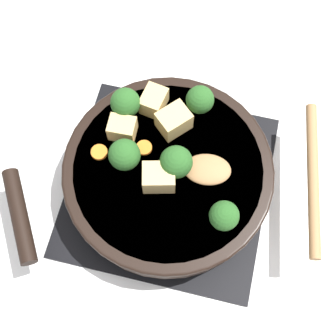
# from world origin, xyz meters

# --- Properties ---
(ground_plane) EXTENTS (2.40, 2.40, 0.00)m
(ground_plane) POSITION_xyz_m (0.00, 0.00, 0.00)
(ground_plane) COLOR white
(front_burner_grate) EXTENTS (0.31, 0.31, 0.03)m
(front_burner_grate) POSITION_xyz_m (0.00, 0.00, 0.01)
(front_burner_grate) COLOR black
(front_burner_grate) RESTS_ON ground_plane
(skillet_pan) EXTENTS (0.34, 0.39, 0.05)m
(skillet_pan) POSITION_xyz_m (-0.00, 0.00, 0.06)
(skillet_pan) COLOR black
(skillet_pan) RESTS_ON front_burner_grate
(wooden_spoon) EXTENTS (0.23, 0.21, 0.02)m
(wooden_spoon) POSITION_xyz_m (0.02, -0.14, 0.08)
(wooden_spoon) COLOR #A87A4C
(wooden_spoon) RESTS_ON skillet_pan
(tofu_cube_center_large) EXTENTS (0.05, 0.05, 0.04)m
(tofu_cube_center_large) POSITION_xyz_m (-0.02, 0.01, 0.10)
(tofu_cube_center_large) COLOR #DBB770
(tofu_cube_center_large) RESTS_ON skillet_pan
(tofu_cube_near_handle) EXTENTS (0.06, 0.06, 0.04)m
(tofu_cube_near_handle) POSITION_xyz_m (0.07, 0.01, 0.10)
(tofu_cube_near_handle) COLOR #DBB770
(tofu_cube_near_handle) RESTS_ON skillet_pan
(tofu_cube_east_chunk) EXTENTS (0.03, 0.04, 0.03)m
(tofu_cube_east_chunk) POSITION_xyz_m (0.04, 0.08, 0.09)
(tofu_cube_east_chunk) COLOR #DBB770
(tofu_cube_east_chunk) RESTS_ON skillet_pan
(tofu_cube_west_chunk) EXTENTS (0.05, 0.04, 0.03)m
(tofu_cube_west_chunk) POSITION_xyz_m (0.09, 0.04, 0.09)
(tofu_cube_west_chunk) COLOR #DBB770
(tofu_cube_west_chunk) RESTS_ON skillet_pan
(broccoli_floret_near_spoon) EXTENTS (0.04, 0.04, 0.05)m
(broccoli_floret_near_spoon) POSITION_xyz_m (-0.06, -0.09, 0.10)
(broccoli_floret_near_spoon) COLOR #709956
(broccoli_floret_near_spoon) RESTS_ON skillet_pan
(broccoli_floret_center_top) EXTENTS (0.04, 0.04, 0.05)m
(broccoli_floret_center_top) POSITION_xyz_m (0.07, 0.08, 0.11)
(broccoli_floret_center_top) COLOR #709956
(broccoli_floret_center_top) RESTS_ON skillet_pan
(broccoli_floret_east_rim) EXTENTS (0.05, 0.05, 0.05)m
(broccoli_floret_east_rim) POSITION_xyz_m (-0.01, 0.06, 0.11)
(broccoli_floret_east_rim) COLOR #709956
(broccoli_floret_east_rim) RESTS_ON skillet_pan
(broccoli_floret_west_rim) EXTENTS (0.04, 0.04, 0.05)m
(broccoli_floret_west_rim) POSITION_xyz_m (0.10, -0.02, 0.10)
(broccoli_floret_west_rim) COLOR #709956
(broccoli_floret_west_rim) RESTS_ON skillet_pan
(broccoli_floret_north_edge) EXTENTS (0.05, 0.05, 0.05)m
(broccoli_floret_north_edge) POSITION_xyz_m (0.00, -0.01, 0.11)
(broccoli_floret_north_edge) COLOR #709956
(broccoli_floret_north_edge) RESTS_ON skillet_pan
(carrot_slice_orange_thin) EXTENTS (0.02, 0.02, 0.01)m
(carrot_slice_orange_thin) POSITION_xyz_m (0.02, 0.04, 0.08)
(carrot_slice_orange_thin) COLOR orange
(carrot_slice_orange_thin) RESTS_ON skillet_pan
(carrot_slice_near_center) EXTENTS (0.02, 0.02, 0.01)m
(carrot_slice_near_center) POSITION_xyz_m (-0.00, 0.10, 0.08)
(carrot_slice_near_center) COLOR orange
(carrot_slice_near_center) RESTS_ON skillet_pan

